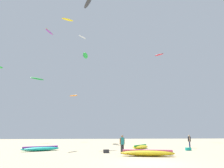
% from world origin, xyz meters
% --- Properties ---
extents(ground_plane, '(120.00, 120.00, 0.00)m').
position_xyz_m(ground_plane, '(0.00, 0.00, 0.00)').
color(ground_plane, beige).
extents(person_foreground, '(0.51, 0.38, 1.69)m').
position_xyz_m(person_foreground, '(-0.72, 6.65, 0.99)').
color(person_foreground, '#2D2D33').
rests_on(person_foreground, ground).
extents(person_midground, '(0.37, 0.53, 1.64)m').
position_xyz_m(person_midground, '(9.18, 13.83, 0.96)').
color(person_midground, navy).
rests_on(person_midground, ground).
extents(kite_grounded_near, '(4.21, 3.28, 0.53)m').
position_xyz_m(kite_grounded_near, '(-8.89, 10.84, 0.24)').
color(kite_grounded_near, '#19B29E').
rests_on(kite_grounded_near, ground).
extents(kite_grounded_mid, '(3.25, 3.97, 0.51)m').
position_xyz_m(kite_grounded_mid, '(2.51, 13.01, 0.23)').
color(kite_grounded_mid, yellow).
rests_on(kite_grounded_mid, ground).
extents(kite_grounded_far, '(4.64, 2.44, 0.57)m').
position_xyz_m(kite_grounded_far, '(0.99, 4.13, 0.26)').
color(kite_grounded_far, yellow).
rests_on(kite_grounded_far, ground).
extents(cooler_box, '(0.56, 0.36, 0.32)m').
position_xyz_m(cooler_box, '(7.07, 9.69, 0.16)').
color(cooler_box, '#19B29E').
rests_on(cooler_box, ground).
extents(gear_bag, '(0.56, 0.36, 0.32)m').
position_xyz_m(gear_bag, '(-2.13, 7.69, 0.16)').
color(gear_bag, '#2D2D33').
rests_on(gear_bag, ground).
extents(kite_aloft_0, '(2.22, 4.44, 1.08)m').
position_xyz_m(kite_aloft_0, '(-4.31, 21.59, 24.72)').
color(kite_aloft_0, '#2D2D33').
extents(kite_aloft_1, '(2.32, 2.58, 0.34)m').
position_xyz_m(kite_aloft_1, '(14.97, 41.28, 22.59)').
color(kite_aloft_1, red).
extents(kite_aloft_2, '(2.27, 1.82, 0.31)m').
position_xyz_m(kite_aloft_2, '(-7.44, 40.31, 10.82)').
color(kite_aloft_2, orange).
extents(kite_aloft_3, '(2.39, 2.72, 0.62)m').
position_xyz_m(kite_aloft_3, '(-5.60, 36.04, 24.40)').
color(kite_aloft_3, white).
extents(kite_aloft_4, '(3.25, 2.87, 0.76)m').
position_xyz_m(kite_aloft_4, '(-15.66, 37.18, 14.11)').
color(kite_aloft_4, green).
extents(kite_aloft_5, '(2.32, 1.51, 0.25)m').
position_xyz_m(kite_aloft_5, '(-8.06, 24.18, 22.48)').
color(kite_aloft_5, yellow).
extents(kite_aloft_7, '(1.43, 4.26, 0.56)m').
position_xyz_m(kite_aloft_7, '(-4.77, 37.20, 20.13)').
color(kite_aloft_7, green).
extents(kite_aloft_8, '(1.42, 2.43, 0.55)m').
position_xyz_m(kite_aloft_8, '(-10.56, 20.60, 18.19)').
color(kite_aloft_8, purple).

